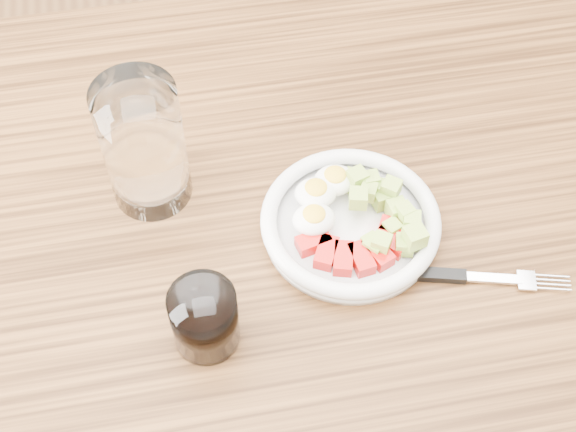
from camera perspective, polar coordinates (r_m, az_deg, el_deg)
name	(u,v)px	position (r m, az deg, el deg)	size (l,w,h in m)	color
dining_table	(297,280)	(1.02, 0.66, -4.61)	(1.50, 0.90, 0.77)	brown
bowl	(350,220)	(0.93, 4.46, -0.32)	(0.21, 0.21, 0.05)	white
fork	(445,275)	(0.92, 11.13, -4.17)	(0.22, 0.07, 0.01)	black
water_glass	(144,145)	(0.92, -10.23, 4.97)	(0.09, 0.09, 0.17)	white
coffee_glass	(205,319)	(0.84, -5.95, -7.28)	(0.07, 0.07, 0.08)	white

